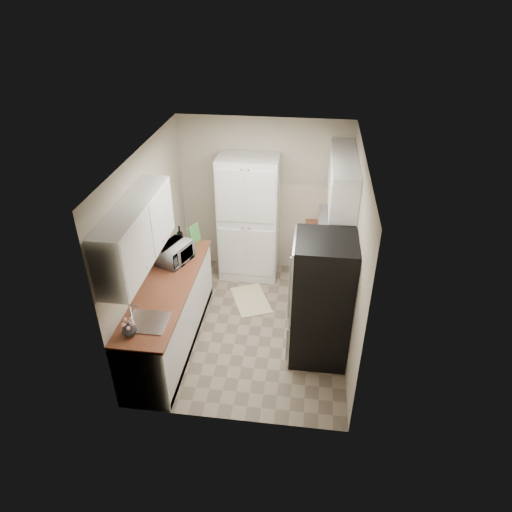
{
  "coord_description": "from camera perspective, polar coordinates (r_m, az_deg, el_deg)",
  "views": [
    {
      "loc": [
        0.71,
        -4.88,
        4.24
      ],
      "look_at": [
        0.07,
        0.15,
        1.07
      ],
      "focal_mm": 32.0,
      "sensor_mm": 36.0,
      "label": 1
    }
  ],
  "objects": [
    {
      "name": "electric_range",
      "position": [
        6.49,
        8.29,
        -3.88
      ],
      "size": [
        0.71,
        0.78,
        1.13
      ],
      "color": "#B7B7BC",
      "rests_on": "ground"
    },
    {
      "name": "flower_vase",
      "position": [
        5.12,
        -15.59,
        -8.76
      ],
      "size": [
        0.2,
        0.2,
        0.16
      ],
      "primitive_type": "imported",
      "rotation": [
        0.0,
        0.0,
        -0.32
      ],
      "color": "white",
      "rests_on": "countertop_left"
    },
    {
      "name": "ground",
      "position": [
        6.51,
        -0.74,
        -8.7
      ],
      "size": [
        3.2,
        3.2,
        0.0
      ],
      "primitive_type": "plane",
      "color": "#7A6B56",
      "rests_on": "ground"
    },
    {
      "name": "microwave",
      "position": [
        6.18,
        -10.07,
        0.35
      ],
      "size": [
        0.47,
        0.56,
        0.26
      ],
      "primitive_type": "imported",
      "rotation": [
        0.0,
        0.0,
        1.22
      ],
      "color": "silver",
      "rests_on": "countertop_left"
    },
    {
      "name": "base_cabinet_left",
      "position": [
        6.1,
        -10.67,
        -7.26
      ],
      "size": [
        0.6,
        2.3,
        0.88
      ],
      "primitive_type": "cube",
      "color": "silver",
      "rests_on": "ground"
    },
    {
      "name": "refrigerator",
      "position": [
        5.62,
        8.19,
        -5.53
      ],
      "size": [
        0.7,
        0.72,
        1.7
      ],
      "primitive_type": "cube",
      "color": "#B7B7BC",
      "rests_on": "ground"
    },
    {
      "name": "toaster_oven",
      "position": [
        6.98,
        9.62,
        4.1
      ],
      "size": [
        0.42,
        0.47,
        0.22
      ],
      "primitive_type": "cube",
      "rotation": [
        0.0,
        0.0,
        -0.35
      ],
      "color": "#BDBCC2",
      "rests_on": "countertop_right"
    },
    {
      "name": "kitchen_mat",
      "position": [
        6.96,
        -0.65,
        -5.52
      ],
      "size": [
        0.73,
        0.88,
        0.01
      ],
      "primitive_type": "cube",
      "rotation": [
        0.0,
        0.0,
        0.4
      ],
      "color": "beige",
      "rests_on": "ground"
    },
    {
      "name": "countertop_left",
      "position": [
        5.82,
        -11.12,
        -3.74
      ],
      "size": [
        0.63,
        2.33,
        0.04
      ],
      "primitive_type": "cube",
      "color": "brown",
      "rests_on": "base_cabinet_left"
    },
    {
      "name": "pantry_cabinet",
      "position": [
        7.06,
        -0.94,
        4.62
      ],
      "size": [
        0.9,
        0.55,
        2.0
      ],
      "primitive_type": "cube",
      "color": "silver",
      "rests_on": "ground"
    },
    {
      "name": "fruit_basket",
      "position": [
        6.91,
        9.73,
        5.39
      ],
      "size": [
        0.33,
        0.33,
        0.11
      ],
      "primitive_type": null,
      "rotation": [
        0.0,
        0.0,
        -0.29
      ],
      "color": "orange",
      "rests_on": "toaster_oven"
    },
    {
      "name": "base_cabinet_right",
      "position": [
        7.17,
        8.41,
        -0.41
      ],
      "size": [
        0.6,
        0.8,
        0.88
      ],
      "primitive_type": "cube",
      "color": "silver",
      "rests_on": "ground"
    },
    {
      "name": "countertop_right",
      "position": [
        6.94,
        8.71,
        2.79
      ],
      "size": [
        0.63,
        0.83,
        0.04
      ],
      "primitive_type": "cube",
      "color": "brown",
      "rests_on": "base_cabinet_right"
    },
    {
      "name": "room_shell",
      "position": [
        5.58,
        -1.06,
        4.02
      ],
      "size": [
        2.64,
        3.24,
        2.52
      ],
      "color": "#B1A98F",
      "rests_on": "ground"
    },
    {
      "name": "cutting_board",
      "position": [
        6.59,
        -7.69,
        2.76
      ],
      "size": [
        0.1,
        0.21,
        0.27
      ],
      "primitive_type": "cube",
      "rotation": [
        0.0,
        0.0,
        -0.39
      ],
      "color": "#3A8436",
      "rests_on": "countertop_left"
    },
    {
      "name": "wine_bottle",
      "position": [
        6.45,
        -9.47,
        2.17
      ],
      "size": [
        0.08,
        0.08,
        0.32
      ],
      "primitive_type": "cylinder",
      "color": "black",
      "rests_on": "countertop_left"
    }
  ]
}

